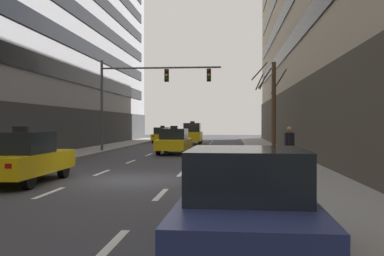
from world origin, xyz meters
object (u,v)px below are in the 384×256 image
Objects in this scene: car_parked_0 at (246,206)px; taxi_driving_2 at (23,158)px; taxi_driving_1 at (163,135)px; traffic_signal_0 at (143,87)px; street_tree_1 at (273,105)px; pedestrian_0 at (289,147)px; taxi_driving_3 at (174,142)px; taxi_driving_0 at (192,134)px.

taxi_driving_2 is at bearing 133.38° from car_parked_0.
taxi_driving_1 is 0.97× the size of car_parked_0.
traffic_signal_0 reaches higher than street_tree_1.
taxi_driving_2 reaches higher than car_parked_0.
taxi_driving_3 is at bearing 115.42° from pedestrian_0.
taxi_driving_3 is 7.19m from street_tree_1.
taxi_driving_0 is 3.97m from taxi_driving_1.
street_tree_1 is 8.64m from pedestrian_0.
car_parked_0 is at bearing -46.62° from taxi_driving_2.
taxi_driving_3 is at bearing 76.81° from taxi_driving_2.
pedestrian_0 is at bearing 78.65° from car_parked_0.
car_parked_0 is (7.06, -37.16, 0.02)m from taxi_driving_1.
car_parked_0 is at bearing -96.75° from street_tree_1.
taxi_driving_1 is 29.71m from taxi_driving_2.
car_parked_0 is 18.02m from street_tree_1.
traffic_signal_0 is (-2.26, 1.12, 3.65)m from taxi_driving_3.
taxi_driving_3 is 21.59m from car_parked_0.
taxi_driving_0 is at bearing 83.32° from taxi_driving_2.
car_parked_0 is at bearing -74.85° from traffic_signal_0.
taxi_driving_2 is at bearing -93.74° from traffic_signal_0.
car_parked_0 is 23.46m from traffic_signal_0.
pedestrian_0 is (7.93, -13.05, -3.32)m from traffic_signal_0.
street_tree_1 is (5.90, -3.49, 2.16)m from taxi_driving_3.
taxi_driving_1 is 37.82m from car_parked_0.
traffic_signal_0 is (-6.06, 22.37, 3.66)m from car_parked_0.
taxi_driving_0 is at bearing 96.25° from car_parked_0.
taxi_driving_1 is at bearing 93.89° from traffic_signal_0.
traffic_signal_0 reaches higher than taxi_driving_2.
taxi_driving_1 is at bearing 90.05° from taxi_driving_2.
street_tree_1 reaches higher than pedestrian_0.
taxi_driving_0 is 0.99× the size of taxi_driving_1.
taxi_driving_0 is 0.93× the size of taxi_driving_2.
taxi_driving_2 is at bearing -168.08° from pedestrian_0.
traffic_signal_0 is 4.74× the size of pedestrian_0.
pedestrian_0 is at bearing -58.71° from traffic_signal_0.
traffic_signal_0 is 1.52× the size of street_tree_1.
taxi_driving_0 reaches higher than car_parked_0.
street_tree_1 is (9.17, -19.39, 2.19)m from taxi_driving_1.
car_parked_0 is (3.80, -21.25, -0.01)m from taxi_driving_3.
taxi_driving_0 is at bearing -35.15° from taxi_driving_1.
car_parked_0 is 9.52m from pedestrian_0.
taxi_driving_0 is 13.62m from taxi_driving_3.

